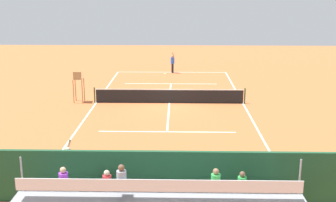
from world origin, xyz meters
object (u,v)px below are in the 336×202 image
object	(u,v)px
courtside_bench	(223,180)
equipment_bag	(181,190)
tennis_net	(169,96)
umpire_chair	(78,83)
tennis_player	(173,62)
line_judge	(69,163)
tennis_racket	(165,74)
bleacher_stand	(159,197)
tennis_ball_near	(144,78)
tennis_ball_far	(164,76)

from	to	relation	value
courtside_bench	equipment_bag	world-z (taller)	courtside_bench
tennis_net	umpire_chair	distance (m)	6.25
equipment_bag	tennis_player	distance (m)	24.13
tennis_player	line_judge	world-z (taller)	same
tennis_racket	line_judge	size ratio (longest dim) A/B	0.30
umpire_chair	tennis_racket	bearing A→B (deg)	-119.32
bleacher_stand	line_judge	size ratio (longest dim) A/B	4.70
equipment_bag	tennis_ball_near	distance (m)	21.61
courtside_bench	tennis_player	world-z (taller)	tennis_player
bleacher_stand	line_judge	world-z (taller)	bleacher_stand
tennis_racket	tennis_ball_far	xyz separation A→B (m)	(0.07, 1.33, 0.02)
tennis_ball_near	umpire_chair	bearing A→B (deg)	63.78
line_judge	umpire_chair	bearing A→B (deg)	-78.95
bleacher_stand	umpire_chair	xyz separation A→B (m)	(6.17, -15.47, 0.40)
umpire_chair	tennis_racket	size ratio (longest dim) A/B	3.70
equipment_bag	line_judge	size ratio (longest dim) A/B	0.47
bleacher_stand	tennis_ball_near	xyz separation A→B (m)	(2.30, -23.33, -0.88)
equipment_bag	tennis_racket	bearing A→B (deg)	-86.91
equipment_bag	line_judge	distance (m)	4.50
tennis_net	tennis_ball_far	distance (m)	8.89
equipment_bag	line_judge	xyz separation A→B (m)	(4.39, -0.56, 0.84)
tennis_player	tennis_ball_near	size ratio (longest dim) A/B	29.18
tennis_net	tennis_ball_near	world-z (taller)	tennis_net
umpire_chair	bleacher_stand	bearing A→B (deg)	111.76
bleacher_stand	tennis_ball_near	distance (m)	23.46
tennis_net	tennis_ball_far	size ratio (longest dim) A/B	156.06
courtside_bench	tennis_net	bearing A→B (deg)	-80.12
tennis_ball_near	tennis_net	bearing A→B (deg)	106.25
courtside_bench	tennis_ball_far	distance (m)	22.32
bleacher_stand	courtside_bench	size ratio (longest dim) A/B	5.03
umpire_chair	equipment_bag	xyz separation A→B (m)	(-6.92, 13.53, -1.13)
tennis_racket	tennis_ball_far	size ratio (longest dim) A/B	8.77
tennis_net	tennis_ball_far	world-z (taller)	tennis_net
tennis_net	tennis_ball_near	distance (m)	8.33
tennis_net	bleacher_stand	distance (m)	15.34
tennis_ball_near	line_judge	world-z (taller)	line_judge
tennis_player	bleacher_stand	bearing A→B (deg)	89.77
equipment_bag	tennis_ball_far	bearing A→B (deg)	-86.54
umpire_chair	tennis_ball_near	bearing A→B (deg)	-116.22
tennis_player	tennis_ball_near	distance (m)	3.76
tennis_player	tennis_ball_near	bearing A→B (deg)	48.44
tennis_racket	courtside_bench	bearing A→B (deg)	96.97
tennis_player	tennis_racket	world-z (taller)	tennis_player
bleacher_stand	tennis_player	xyz separation A→B (m)	(-0.10, -26.04, 0.10)
courtside_bench	tennis_racket	xyz separation A→B (m)	(2.87, -23.45, -0.54)
umpire_chair	equipment_bag	bearing A→B (deg)	117.08
tennis_ball_near	tennis_player	bearing A→B (deg)	-131.56
courtside_bench	umpire_chair	bearing A→B (deg)	-57.57
courtside_bench	equipment_bag	size ratio (longest dim) A/B	2.00
equipment_bag	tennis_player	size ratio (longest dim) A/B	0.47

